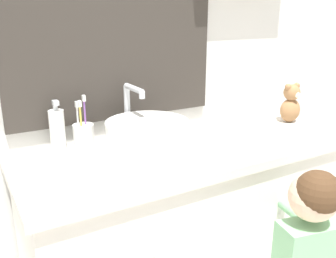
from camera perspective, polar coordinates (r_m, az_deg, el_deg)
The scene contains 6 objects.
wall_back at distance 1.61m, azimuth -1.03°, elevation 16.75°, with size 3.20×0.18×2.50m.
vanity_counter at distance 1.63m, azimuth 3.75°, elevation -15.88°, with size 1.35×0.52×0.82m.
sink_basin at distance 1.35m, azimuth -3.17°, elevation -1.02°, with size 0.30×0.36×0.23m.
toothbrush_holder at distance 1.44m, azimuth -12.75°, elevation -0.84°, with size 0.08×0.08×0.20m.
soap_dispenser at distance 1.42m, azimuth -16.50°, elevation -0.12°, with size 0.06×0.06×0.19m.
teddy_bear at distance 1.81m, azimuth 18.20°, elevation 3.66°, with size 0.10×0.08×0.18m.
Camera 1 is at (-0.76, -0.79, 1.31)m, focal length 40.00 mm.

